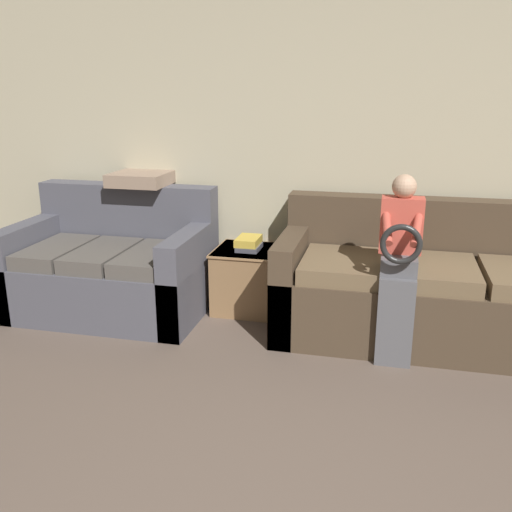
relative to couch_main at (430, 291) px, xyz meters
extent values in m
cube|color=#BCB293|center=(-0.62, 0.51, 0.94)|extent=(7.38, 0.06, 2.55)
cube|color=#473828|center=(0.00, -0.04, -0.11)|extent=(2.09, 0.91, 0.46)
cube|color=#473828|center=(0.00, 0.31, 0.36)|extent=(2.09, 0.20, 0.46)
cube|color=#473828|center=(-0.97, -0.04, 0.01)|extent=(0.16, 0.91, 0.69)
cube|color=brown|center=(-0.59, -0.14, 0.18)|extent=(0.56, 0.67, 0.11)
cube|color=brown|center=(0.00, -0.14, 0.18)|extent=(0.56, 0.67, 0.11)
cube|color=#4C4C56|center=(-2.38, -0.08, -0.13)|extent=(1.47, 0.95, 0.42)
cube|color=#4C4C56|center=(-2.38, 0.29, 0.34)|extent=(1.47, 0.20, 0.52)
cube|color=#4C4C56|center=(-3.04, -0.08, 0.00)|extent=(0.16, 0.95, 0.68)
cube|color=#4C4C56|center=(-1.73, -0.08, 0.00)|extent=(0.16, 0.95, 0.68)
cube|color=#514C47|center=(-2.76, -0.18, 0.14)|extent=(0.36, 0.71, 0.11)
cube|color=#514C47|center=(-2.38, -0.18, 0.14)|extent=(0.36, 0.71, 0.11)
cube|color=#514C47|center=(-2.00, -0.18, 0.14)|extent=(0.36, 0.71, 0.11)
cube|color=#56565B|center=(-0.23, -0.49, -0.05)|extent=(0.22, 0.10, 0.57)
cube|color=#56565B|center=(-0.23, -0.35, 0.29)|extent=(0.22, 0.28, 0.11)
cube|color=#C64C3D|center=(-0.23, -0.28, 0.52)|extent=(0.26, 0.14, 0.35)
sphere|color=tan|center=(-0.23, -0.28, 0.77)|extent=(0.15, 0.15, 0.15)
torus|color=black|center=(-0.23, -0.55, 0.47)|extent=(0.25, 0.04, 0.25)
cylinder|color=#C64C3D|center=(-0.32, -0.42, 0.55)|extent=(0.09, 0.30, 0.20)
cylinder|color=#C64C3D|center=(-0.14, -0.42, 0.55)|extent=(0.09, 0.30, 0.20)
cube|color=olive|center=(-1.35, 0.20, -0.09)|extent=(0.50, 0.49, 0.49)
cube|color=#9A724A|center=(-1.35, 0.20, 0.15)|extent=(0.52, 0.51, 0.02)
cube|color=#4C4C56|center=(-1.34, 0.19, 0.17)|extent=(0.17, 0.22, 0.04)
cube|color=gold|center=(-1.35, 0.21, 0.22)|extent=(0.17, 0.25, 0.06)
cube|color=gray|center=(-2.25, 0.29, 0.65)|extent=(0.44, 0.44, 0.10)
camera|label=1|loc=(-0.32, -3.89, 1.37)|focal=40.00mm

